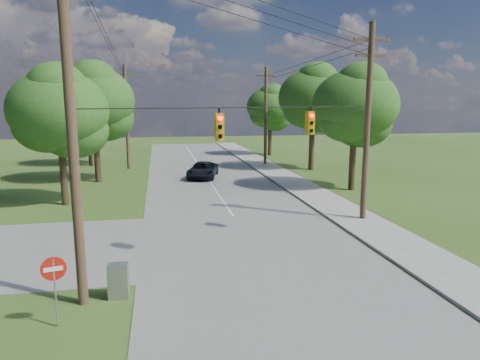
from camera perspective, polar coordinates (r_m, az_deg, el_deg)
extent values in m
plane|color=#314C19|center=(14.80, -1.85, -15.30)|extent=(140.00, 140.00, 0.00)
cube|color=gray|center=(19.70, 1.66, -8.63)|extent=(10.00, 100.00, 0.03)
cube|color=#ADA9A1|center=(22.06, 19.04, -7.00)|extent=(2.60, 100.00, 0.12)
cylinder|color=#4F3B29|center=(13.84, -21.64, 7.97)|extent=(0.32, 0.32, 12.00)
cylinder|color=#4F3B29|center=(23.89, 16.61, 7.09)|extent=(0.32, 0.32, 10.50)
cube|color=#4F3B29|center=(24.08, 17.16, 17.47)|extent=(2.00, 0.12, 0.14)
cube|color=#4F3B29|center=(23.99, 17.06, 15.58)|extent=(1.70, 0.12, 0.14)
cylinder|color=#4F3B29|center=(44.59, 3.43, 8.41)|extent=(0.32, 0.32, 10.00)
cube|color=#4F3B29|center=(44.65, 3.49, 13.67)|extent=(2.00, 0.12, 0.14)
cylinder|color=#4F3B29|center=(43.32, -14.87, 8.04)|extent=(0.32, 0.32, 10.00)
cube|color=#4F3B29|center=(43.38, -15.13, 13.45)|extent=(2.00, 0.12, 0.14)
cylinder|color=black|center=(18.34, 2.92, 22.72)|extent=(13.52, 7.63, 1.53)
cylinder|color=black|center=(18.26, 2.91, 21.50)|extent=(13.52, 7.63, 1.53)
cylinder|color=black|center=(18.18, 2.89, 20.26)|extent=(13.52, 7.63, 1.53)
cylinder|color=black|center=(34.14, 8.21, 15.10)|extent=(0.03, 22.00, 0.53)
cylinder|color=black|center=(28.77, -16.99, 17.21)|extent=(0.43, 29.60, 2.03)
cylinder|color=black|center=(34.11, 8.20, 14.43)|extent=(0.03, 22.00, 0.53)
cylinder|color=black|center=(28.72, -16.95, 16.42)|extent=(0.43, 29.60, 2.03)
cylinder|color=black|center=(17.90, 2.80, 9.64)|extent=(13.52, 7.63, 0.04)
cube|color=gold|center=(16.40, -2.72, 7.06)|extent=(0.32, 0.22, 1.05)
sphere|color=#FF0C05|center=(16.25, -2.66, 8.27)|extent=(0.17, 0.17, 0.17)
cube|color=gold|center=(16.64, -2.84, 7.11)|extent=(0.32, 0.22, 1.05)
sphere|color=#FF0C05|center=(16.76, -2.92, 8.33)|extent=(0.17, 0.17, 0.17)
cube|color=gold|center=(20.05, 9.41, 7.50)|extent=(0.32, 0.22, 1.05)
sphere|color=#FF0C05|center=(19.90, 9.58, 8.49)|extent=(0.17, 0.17, 0.17)
cube|color=gold|center=(20.27, 9.18, 7.54)|extent=(0.32, 0.22, 1.05)
sphere|color=#FF0C05|center=(20.39, 9.07, 8.54)|extent=(0.17, 0.17, 0.17)
cylinder|color=#423021|center=(29.21, -22.41, -0.03)|extent=(0.45, 0.45, 3.15)
ellipsoid|color=#1F4B16|center=(28.82, -23.00, 8.54)|extent=(6.00, 6.00, 4.92)
cylinder|color=#423021|center=(36.82, -18.48, 2.46)|extent=(0.50, 0.50, 3.50)
ellipsoid|color=#1F4B16|center=(36.54, -18.91, 10.01)|extent=(6.40, 6.40, 5.25)
cylinder|color=#423021|center=(46.95, -19.33, 3.86)|extent=(0.48, 0.47, 3.32)
ellipsoid|color=#1F4B16|center=(46.72, -19.66, 9.48)|extent=(6.00, 6.00, 4.92)
cylinder|color=#423021|center=(32.74, 14.72, 1.59)|extent=(0.48, 0.48, 3.32)
ellipsoid|color=#1F4B16|center=(32.41, 15.09, 9.67)|extent=(6.20, 6.20, 5.08)
cylinder|color=#423021|center=(42.06, 9.51, 3.86)|extent=(0.52, 0.52, 3.67)
ellipsoid|color=#1F4B16|center=(41.82, 9.71, 10.81)|extent=(6.60, 6.60, 5.41)
cylinder|color=#423021|center=(53.18, 4.00, 4.99)|extent=(0.45, 0.45, 3.15)
ellipsoid|color=#1F4B16|center=(52.96, 4.06, 9.69)|extent=(5.80, 5.80, 4.76)
imported|color=black|center=(36.97, -4.99, 1.34)|extent=(3.40, 5.27, 1.35)
cube|color=gray|center=(15.03, -15.89, -12.82)|extent=(0.68, 0.51, 1.18)
cylinder|color=gray|center=(13.67, -23.39, -13.71)|extent=(0.06, 0.06, 2.04)
cylinder|color=#B4170C|center=(13.40, -23.61, -10.79)|extent=(0.69, 0.20, 0.71)
cube|color=white|center=(13.37, -23.64, -10.84)|extent=(0.50, 0.16, 0.12)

